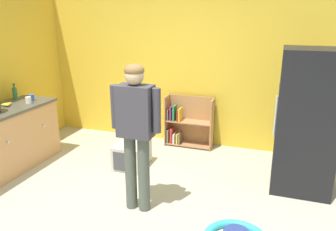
# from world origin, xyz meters

# --- Properties ---
(ground_plane) EXTENTS (12.00, 12.00, 0.00)m
(ground_plane) POSITION_xyz_m (0.00, 0.00, 0.00)
(ground_plane) COLOR #B1AD97
(ground_plane) RESTS_ON ground
(back_wall) EXTENTS (5.20, 0.06, 2.70)m
(back_wall) POSITION_xyz_m (0.00, 2.33, 1.35)
(back_wall) COLOR gold
(back_wall) RESTS_ON ground
(refrigerator) EXTENTS (0.73, 0.68, 1.78)m
(refrigerator) POSITION_xyz_m (1.75, 1.23, 0.89)
(refrigerator) COLOR black
(refrigerator) RESTS_ON ground
(bookshelf) EXTENTS (0.80, 0.28, 0.85)m
(bookshelf) POSITION_xyz_m (-0.03, 2.15, 0.37)
(bookshelf) COLOR #AF784C
(bookshelf) RESTS_ON ground
(standing_person) EXTENTS (0.57, 0.22, 1.67)m
(standing_person) POSITION_xyz_m (-0.03, 0.10, 1.01)
(standing_person) COLOR #4D554A
(standing_person) RESTS_ON ground
(pet_carrier) EXTENTS (0.42, 0.55, 0.36)m
(pet_carrier) POSITION_xyz_m (-0.56, 1.08, 0.18)
(pet_carrier) COLOR beige
(pet_carrier) RESTS_ON ground
(banana_bunch) EXTENTS (0.15, 0.16, 0.04)m
(banana_bunch) POSITION_xyz_m (-2.25, 0.59, 0.93)
(banana_bunch) COLOR yellow
(banana_bunch) RESTS_ON kitchen_counter
(green_glass_bottle) EXTENTS (0.07, 0.07, 0.25)m
(green_glass_bottle) POSITION_xyz_m (-2.43, 0.94, 1.00)
(green_glass_bottle) COLOR #33753D
(green_glass_bottle) RESTS_ON kitchen_counter
(white_cup) EXTENTS (0.08, 0.08, 0.09)m
(white_cup) POSITION_xyz_m (-2.08, 0.82, 0.95)
(white_cup) COLOR white
(white_cup) RESTS_ON kitchen_counter
(blue_cup) EXTENTS (0.08, 0.08, 0.09)m
(blue_cup) POSITION_xyz_m (-2.14, 0.95, 0.95)
(blue_cup) COLOR blue
(blue_cup) RESTS_ON kitchen_counter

